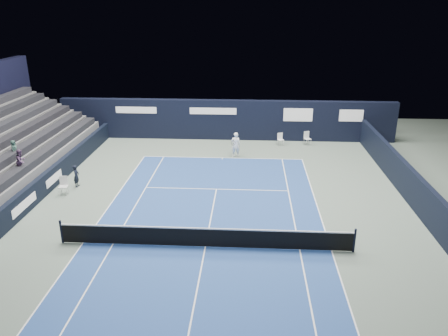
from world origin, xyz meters
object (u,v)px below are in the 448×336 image
at_px(folding_chair_back_a, 280,137).
at_px(folding_chair_back_b, 307,137).
at_px(line_judge_chair, 64,184).
at_px(tennis_net, 205,237).
at_px(tennis_player, 236,145).

distance_m(folding_chair_back_a, folding_chair_back_b, 2.05).
xyz_separation_m(line_judge_chair, tennis_net, (8.47, -5.25, -0.08)).
bearing_deg(folding_chair_back_a, tennis_player, -156.14).
distance_m(folding_chair_back_a, line_judge_chair, 16.07).
height_order(folding_chair_back_a, tennis_net, tennis_net).
distance_m(line_judge_chair, tennis_player, 11.69).
distance_m(folding_chair_back_a, tennis_net, 15.75).
bearing_deg(tennis_net, folding_chair_back_a, 74.69).
xyz_separation_m(tennis_net, tennis_player, (0.89, 12.25, 0.37)).
xyz_separation_m(folding_chair_back_a, tennis_player, (-3.26, -2.94, 0.26)).
height_order(folding_chair_back_b, tennis_player, tennis_player).
relative_size(line_judge_chair, tennis_player, 0.59).
height_order(folding_chair_back_a, tennis_player, tennis_player).
bearing_deg(line_judge_chair, tennis_player, 30.83).
xyz_separation_m(folding_chair_back_a, line_judge_chair, (-12.63, -9.94, -0.02)).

